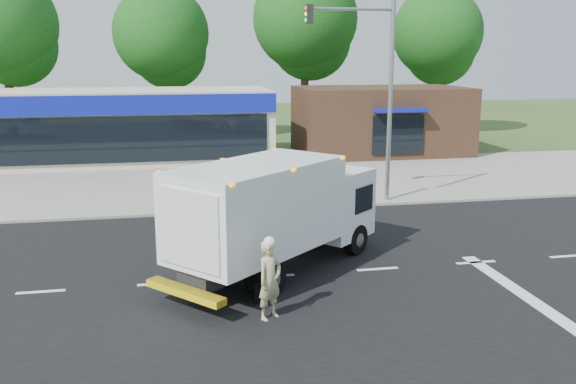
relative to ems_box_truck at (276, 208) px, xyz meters
The scene contains 11 objects.
ground 3.41m from the ems_box_truck, ahead, with size 120.00×120.00×0.00m, color #385123.
road_asphalt 3.41m from the ems_box_truck, ahead, with size 60.00×14.00×0.02m, color black.
sidewalk 8.59m from the ems_box_truck, 70.17° to the left, with size 60.00×2.40×0.12m, color gray.
parking_apron 14.11m from the ems_box_truck, 78.25° to the left, with size 60.00×9.00×0.02m, color gray.
lane_markings 4.87m from the ems_box_truck, 21.44° to the right, with size 55.20×7.00×0.01m.
ems_box_truck is the anchor object (origin of this frame).
emergency_worker 3.12m from the ems_box_truck, 102.47° to the right, with size 0.80×0.76×1.96m.
retail_strip_mall 20.57m from the ems_box_truck, 107.40° to the left, with size 18.00×6.20×4.00m.
brown_storefront 22.01m from the ems_box_truck, 63.41° to the left, with size 10.00×6.70×4.00m.
traffic_signal_pole 9.48m from the ems_box_truck, 54.53° to the left, with size 3.51×0.25×8.00m.
background_trees 28.48m from the ems_box_truck, 85.89° to the left, with size 36.77×7.39×12.10m.
Camera 1 is at (-5.53, -15.49, 5.93)m, focal length 38.00 mm.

